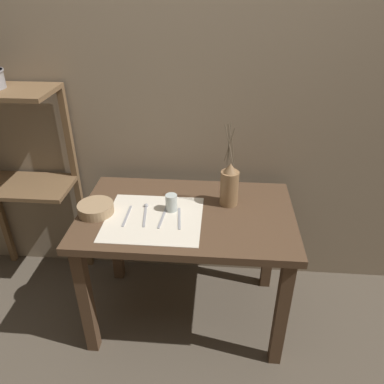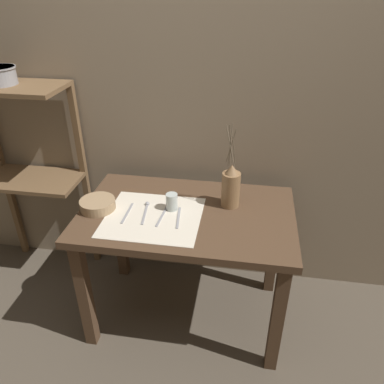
% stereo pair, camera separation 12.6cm
% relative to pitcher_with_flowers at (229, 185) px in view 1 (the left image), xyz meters
% --- Properties ---
extents(ground_plane, '(12.00, 12.00, 0.00)m').
position_rel_pitcher_with_flowers_xyz_m(ground_plane, '(-0.21, -0.10, -0.84)').
color(ground_plane, brown).
extents(stone_wall_back, '(7.00, 0.06, 2.40)m').
position_rel_pitcher_with_flowers_xyz_m(stone_wall_back, '(-0.21, 0.35, 0.36)').
color(stone_wall_back, gray).
rests_on(stone_wall_back, ground_plane).
extents(wooden_table, '(1.10, 0.69, 0.73)m').
position_rel_pitcher_with_flowers_xyz_m(wooden_table, '(-0.21, -0.10, -0.22)').
color(wooden_table, '#4C3523').
rests_on(wooden_table, ground_plane).
extents(wooden_shelf_unit, '(0.60, 0.32, 1.27)m').
position_rel_pitcher_with_flowers_xyz_m(wooden_shelf_unit, '(-1.22, 0.18, 0.05)').
color(wooden_shelf_unit, brown).
rests_on(wooden_shelf_unit, ground_plane).
extents(linen_cloth, '(0.48, 0.43, 0.00)m').
position_rel_pitcher_with_flowers_xyz_m(linen_cloth, '(-0.37, -0.17, -0.11)').
color(linen_cloth, beige).
rests_on(linen_cloth, wooden_table).
extents(pitcher_with_flowers, '(0.09, 0.09, 0.45)m').
position_rel_pitcher_with_flowers_xyz_m(pitcher_with_flowers, '(0.00, 0.00, 0.00)').
color(pitcher_with_flowers, olive).
rests_on(pitcher_with_flowers, wooden_table).
extents(wooden_bowl, '(0.18, 0.18, 0.05)m').
position_rel_pitcher_with_flowers_xyz_m(wooden_bowl, '(-0.67, -0.14, -0.08)').
color(wooden_bowl, '#9E7F5B').
rests_on(wooden_bowl, wooden_table).
extents(glass_tumbler_near, '(0.06, 0.06, 0.09)m').
position_rel_pitcher_with_flowers_xyz_m(glass_tumbler_near, '(-0.29, -0.09, -0.06)').
color(glass_tumbler_near, '#B7C1BC').
rests_on(glass_tumbler_near, wooden_table).
extents(fork_outer, '(0.01, 0.19, 0.00)m').
position_rel_pitcher_with_flowers_xyz_m(fork_outer, '(-0.51, -0.16, -0.11)').
color(fork_outer, '#939399').
rests_on(fork_outer, wooden_table).
extents(spoon_outer, '(0.04, 0.20, 0.02)m').
position_rel_pitcher_with_flowers_xyz_m(spoon_outer, '(-0.42, -0.10, -0.10)').
color(spoon_outer, '#939399').
rests_on(spoon_outer, wooden_table).
extents(fork_inner, '(0.03, 0.19, 0.00)m').
position_rel_pitcher_with_flowers_xyz_m(fork_inner, '(-0.33, -0.16, -0.11)').
color(fork_inner, '#939399').
rests_on(fork_inner, wooden_table).
extents(knife_center, '(0.03, 0.19, 0.00)m').
position_rel_pitcher_with_flowers_xyz_m(knife_center, '(-0.24, -0.16, -0.11)').
color(knife_center, '#939399').
rests_on(knife_center, wooden_table).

